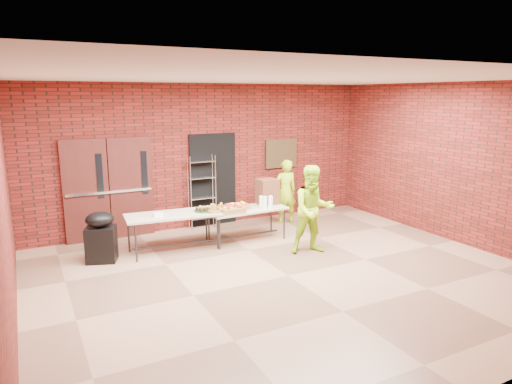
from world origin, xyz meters
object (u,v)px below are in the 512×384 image
(covered_grill, at_px, (101,237))
(volunteer_man, at_px, (313,210))
(wire_rack, at_px, (202,192))
(table_right, at_px, (247,211))
(coffee_dispenser, at_px, (267,192))
(volunteer_woman, at_px, (285,191))
(table_left, at_px, (173,217))

(covered_grill, bearing_deg, volunteer_man, -0.35)
(wire_rack, bearing_deg, table_right, -69.14)
(coffee_dispenser, height_order, volunteer_woman, volunteer_woman)
(covered_grill, relative_size, volunteer_man, 0.55)
(wire_rack, height_order, coffee_dispenser, wire_rack)
(wire_rack, distance_m, volunteer_woman, 1.93)
(table_left, distance_m, table_right, 1.53)
(volunteer_woman, bearing_deg, covered_grill, 15.99)
(wire_rack, relative_size, table_right, 0.99)
(coffee_dispenser, relative_size, volunteer_woman, 0.36)
(covered_grill, height_order, volunteer_man, volunteer_man)
(volunteer_woman, bearing_deg, wire_rack, -8.24)
(table_right, height_order, volunteer_man, volunteer_man)
(wire_rack, bearing_deg, volunteer_woman, -14.02)
(table_left, relative_size, volunteer_man, 1.10)
(volunteer_woman, bearing_deg, volunteer_man, 80.02)
(table_left, bearing_deg, covered_grill, -176.19)
(covered_grill, distance_m, volunteer_man, 3.90)
(wire_rack, relative_size, volunteer_woman, 1.10)
(table_left, height_order, volunteer_man, volunteer_man)
(volunteer_woman, bearing_deg, table_left, 20.66)
(table_left, xyz_separation_m, volunteer_man, (2.30, -1.31, 0.17))
(coffee_dispenser, distance_m, covered_grill, 3.46)
(coffee_dispenser, xyz_separation_m, volunteer_man, (0.21, -1.40, -0.10))
(table_left, bearing_deg, table_right, 2.11)
(table_left, relative_size, coffee_dispenser, 3.44)
(table_right, bearing_deg, table_left, 174.76)
(table_left, bearing_deg, volunteer_man, -24.16)
(table_left, xyz_separation_m, covered_grill, (-1.33, 0.04, -0.21))
(coffee_dispenser, xyz_separation_m, volunteer_woman, (0.83, 0.62, -0.20))
(table_left, relative_size, covered_grill, 2.00)
(volunteer_man, bearing_deg, covered_grill, 175.73)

